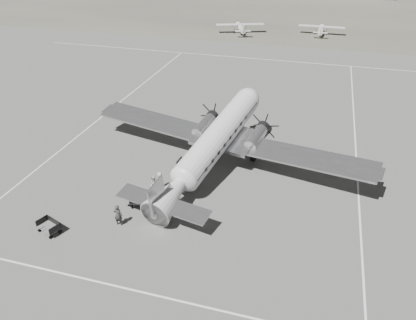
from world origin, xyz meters
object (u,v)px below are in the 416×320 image
object	(u,v)px
light_plane_right	(321,30)
ground_crew	(118,215)
light_plane_left	(240,28)
baggage_cart_far	(49,227)
baggage_cart_near	(141,200)
dc3_airliner	(214,144)
passenger	(160,180)
ramp_agent	(154,185)

from	to	relation	value
light_plane_right	ground_crew	bearing A→B (deg)	-99.29
light_plane_left	light_plane_right	size ratio (longest dim) A/B	1.08
light_plane_right	baggage_cart_far	world-z (taller)	light_plane_right
baggage_cart_near	ground_crew	xyz separation A→B (m)	(-0.63, -2.82, 0.41)
dc3_airliner	ground_crew	xyz separation A→B (m)	(-5.01, -10.08, -1.89)
passenger	dc3_airliner	bearing A→B (deg)	-47.33
light_plane_left	baggage_cart_near	distance (m)	63.50
baggage_cart_far	ground_crew	bearing A→B (deg)	46.33
light_plane_left	ramp_agent	world-z (taller)	light_plane_left
light_plane_left	passenger	world-z (taller)	light_plane_left
light_plane_right	passenger	bearing A→B (deg)	-99.10
light_plane_right	baggage_cart_near	size ratio (longest dim) A/B	5.15
dc3_airliner	light_plane_right	bearing A→B (deg)	94.89
light_plane_left	ramp_agent	bearing A→B (deg)	-105.34
light_plane_left	baggage_cart_far	bearing A→B (deg)	-110.71
light_plane_left	dc3_airliner	bearing A→B (deg)	-100.90
light_plane_right	light_plane_left	bearing A→B (deg)	-167.75
dc3_airliner	ramp_agent	size ratio (longest dim) A/B	16.30
dc3_airliner	light_plane_left	size ratio (longest dim) A/B	2.83
ground_crew	passenger	distance (m)	5.81
dc3_airliner	light_plane_right	size ratio (longest dim) A/B	3.06
ramp_agent	passenger	bearing A→B (deg)	-17.89
passenger	baggage_cart_near	bearing A→B (deg)	161.10
ground_crew	ramp_agent	size ratio (longest dim) A/B	1.03
dc3_airliner	baggage_cart_far	distance (m)	15.95
dc3_airliner	passenger	size ratio (longest dim) A/B	17.93
light_plane_left	ramp_agent	size ratio (longest dim) A/B	5.77
ground_crew	ramp_agent	world-z (taller)	ground_crew
light_plane_right	baggage_cart_near	distance (m)	67.73
light_plane_right	ground_crew	xyz separation A→B (m)	(-12.50, -69.51, -0.07)
dc3_airliner	light_plane_left	world-z (taller)	dc3_airliner
baggage_cart_near	light_plane_right	bearing A→B (deg)	64.98
passenger	baggage_cart_far	bearing A→B (deg)	136.46
dc3_airliner	baggage_cart_near	bearing A→B (deg)	-109.01
light_plane_left	ramp_agent	distance (m)	61.56
baggage_cart_far	passenger	bearing A→B (deg)	73.33
baggage_cart_near	passenger	distance (m)	2.93
light_plane_left	baggage_cart_far	world-z (taller)	light_plane_left
dc3_airliner	light_plane_right	world-z (taller)	dc3_airliner
light_plane_right	ground_crew	world-z (taller)	light_plane_right
dc3_airliner	ramp_agent	distance (m)	6.87
baggage_cart_near	ground_crew	world-z (taller)	ground_crew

